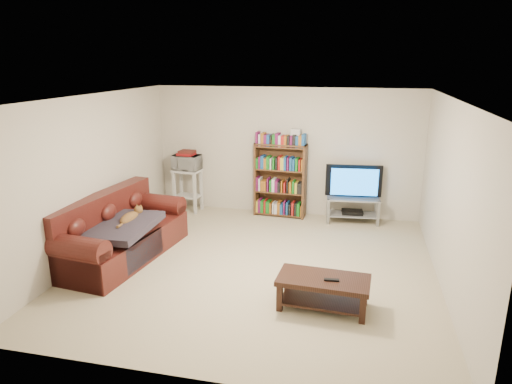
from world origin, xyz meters
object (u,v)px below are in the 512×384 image
(sofa, at_px, (118,236))
(coffee_table, at_px, (323,287))
(bookshelf, at_px, (280,179))
(tv_stand, at_px, (353,205))

(sofa, distance_m, coffee_table, 3.24)
(coffee_table, height_order, bookshelf, bookshelf)
(sofa, height_order, coffee_table, sofa)
(tv_stand, bearing_deg, sofa, -150.61)
(sofa, bearing_deg, bookshelf, 56.64)
(coffee_table, bearing_deg, bookshelf, 112.15)
(coffee_table, xyz_separation_m, bookshelf, (-1.09, 3.24, 0.44))
(coffee_table, distance_m, bookshelf, 3.45)
(coffee_table, height_order, tv_stand, tv_stand)
(sofa, distance_m, tv_stand, 4.13)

